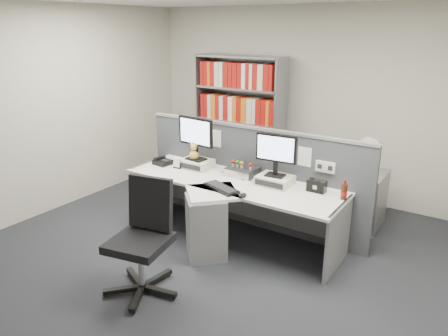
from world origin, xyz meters
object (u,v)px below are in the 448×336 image
Objects in this scene: desktop_pc at (242,171)px; shelving_unit at (239,123)px; keyboard at (221,188)px; monitor_left at (196,135)px; filing_cabinet at (363,199)px; monitor_right at (276,152)px; mouse at (243,195)px; desk_fan at (369,151)px; desk_phone at (162,162)px; speaker at (317,186)px; office_chair at (144,234)px; desk at (221,208)px; desk_calendar at (178,164)px; cola_bottle at (344,192)px.

desktop_pc is 0.17× the size of shelving_unit.
shelving_unit is (-0.95, 1.92, 0.24)m from keyboard.
monitor_left is 0.27× the size of shelving_unit.
keyboard is 0.70× the size of filing_cabinet.
monitor_right is 2.01m from shelving_unit.
mouse is 0.25× the size of desk_fan.
speaker is at bearing 5.59° from desk_phone.
mouse is 1.79m from filing_cabinet.
keyboard is 1.91m from filing_cabinet.
desk_phone is 1.64m from office_chair.
monitor_left is at bearing 148.84° from desk.
desktop_pc is at bearing 6.74° from monitor_left.
desk is at bearing 82.81° from office_chair.
desk_calendar is (-1.17, 0.37, 0.03)m from mouse.
mouse is at bearing -101.67° from monitor_right.
office_chair reaches higher than cola_bottle.
desk_calendar is (0.26, -0.01, 0.02)m from desk_phone.
desktop_pc is at bearing 178.78° from speaker.
office_chair is at bearing -75.47° from shelving_unit.
desk_fan reaches higher than filing_cabinet.
monitor_right reaches higher than desk_phone.
shelving_unit is at bearing 142.44° from speaker.
desk is at bearing -154.88° from speaker.
desk_calendar reaches higher than desk.
speaker reaches higher than desk.
desk is 3.71× the size of filing_cabinet.
filing_cabinet is 0.63m from desk_fan.
filing_cabinet is 2.84m from office_chair.
speaker is at bearing 170.99° from cola_bottle.
desk is at bearing -162.69° from cola_bottle.
desk_fan reaches higher than desk.
keyboard is (0.68, -0.45, -0.40)m from monitor_left.
monitor_left is 1.91m from cola_bottle.
monitor_left is at bearing 152.37° from mouse.
desk_fan is (1.15, 1.47, 0.25)m from keyboard.
keyboard is 2.25× the size of cola_bottle.
speaker is 0.43× the size of desk_fan.
desktop_pc is at bearing -57.22° from shelving_unit.
monitor_left reaches higher than cola_bottle.
keyboard is 2.11× the size of desk_phone.
cola_bottle reaches higher than desk_phone.
mouse is 0.52× the size of cola_bottle.
office_chair is (-1.38, -1.48, -0.23)m from cola_bottle.
desk_fan is at bearing 61.26° from mouse.
mouse is 0.49× the size of desk_phone.
shelving_unit reaches higher than desk.
mouse is at bearing -135.12° from speaker.
desk_calendar is at bearing -86.86° from shelving_unit.
office_chair reaches higher than mouse.
desk is at bearing -64.04° from shelving_unit.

